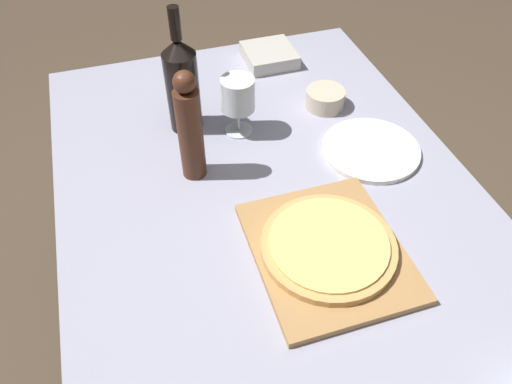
{
  "coord_description": "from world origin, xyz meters",
  "views": [
    {
      "loc": [
        -0.28,
        -0.68,
        1.59
      ],
      "look_at": [
        -0.05,
        0.06,
        0.8
      ],
      "focal_mm": 35.0,
      "sensor_mm": 36.0,
      "label": 1
    }
  ],
  "objects": [
    {
      "name": "small_bowl",
      "position": [
        0.26,
        0.39,
        0.77
      ],
      "size": [
        0.11,
        0.11,
        0.05
      ],
      "color": "beige",
      "rests_on": "dining_table"
    },
    {
      "name": "pepper_mill",
      "position": [
        -0.16,
        0.23,
        0.88
      ],
      "size": [
        0.06,
        0.06,
        0.29
      ],
      "color": "#4C2819",
      "rests_on": "dining_table"
    },
    {
      "name": "wine_glass",
      "position": [
        -0.01,
        0.35,
        0.85
      ],
      "size": [
        0.09,
        0.09,
        0.16
      ],
      "color": "silver",
      "rests_on": "dining_table"
    },
    {
      "name": "wine_bottle",
      "position": [
        -0.14,
        0.42,
        0.87
      ],
      "size": [
        0.09,
        0.09,
        0.34
      ],
      "color": "black",
      "rests_on": "dining_table"
    },
    {
      "name": "pizza",
      "position": [
        0.06,
        -0.11,
        0.77
      ],
      "size": [
        0.29,
        0.29,
        0.02
      ],
      "color": "tan",
      "rests_on": "cutting_board"
    },
    {
      "name": "ground_plane",
      "position": [
        0.0,
        0.0,
        0.0
      ],
      "size": [
        12.0,
        12.0,
        0.0
      ],
      "primitive_type": "plane",
      "color": "#4C3D2D"
    },
    {
      "name": "cutting_board",
      "position": [
        0.06,
        -0.11,
        0.75
      ],
      "size": [
        0.31,
        0.36,
        0.02
      ],
      "color": "#A87A47",
      "rests_on": "dining_table"
    },
    {
      "name": "dining_table",
      "position": [
        0.0,
        0.0,
        0.66
      ],
      "size": [
        0.99,
        1.61,
        0.74
      ],
      "color": "#9393A8",
      "rests_on": "ground_plane"
    },
    {
      "name": "food_container",
      "position": [
        0.19,
        0.67,
        0.76
      ],
      "size": [
        0.15,
        0.16,
        0.04
      ],
      "color": "#BCB7AD",
      "rests_on": "dining_table"
    },
    {
      "name": "dinner_plate",
      "position": [
        0.3,
        0.17,
        0.75
      ],
      "size": [
        0.25,
        0.25,
        0.01
      ],
      "color": "silver",
      "rests_on": "dining_table"
    }
  ]
}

